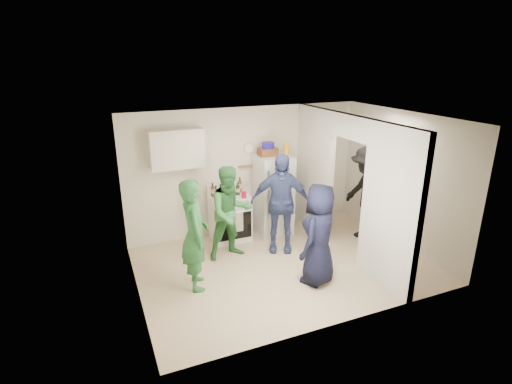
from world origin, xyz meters
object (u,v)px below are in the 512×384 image
Objects in this scene: blue_bowl at (268,145)px; person_green_center at (231,213)px; person_denim at (280,203)px; person_navy at (319,235)px; person_nook at (366,194)px; stove at (230,217)px; yellow_cup_stack_top at (286,149)px; wicker_basket at (268,152)px; person_green_left at (195,235)px; fridge at (273,195)px.

blue_bowl is 0.14× the size of person_green_center.
person_navy is (0.06, -1.23, -0.10)m from person_denim.
blue_bowl is at bearing -117.59° from person_nook.
stove is 3.53× the size of yellow_cup_stack_top.
wicker_basket is 1.50m from person_green_center.
person_denim is (0.90, -0.10, 0.08)m from person_green_center.
wicker_basket reaches higher than person_green_center.
blue_bowl reaches higher than stove.
wicker_basket is 0.13m from blue_bowl.
person_green_center is at bearing -157.16° from yellow_cup_stack_top.
person_green_left reaches higher than person_navy.
person_denim is at bearing -91.79° from person_nook.
person_green_center is (-0.22, -0.70, 0.39)m from stove.
person_green_left is (-1.85, -1.43, -0.92)m from blue_bowl.
person_denim is (-0.44, -0.67, -0.80)m from yellow_cup_stack_top.
person_nook reaches higher than person_green_left.
blue_bowl is 0.36m from yellow_cup_stack_top.
stove is at bearing -107.52° from person_nook.
wicker_basket is 0.20× the size of person_green_left.
person_denim is at bearing -123.54° from yellow_cup_stack_top.
fridge is 0.98× the size of person_navy.
blue_bowl reaches higher than person_green_center.
wicker_basket is 2.48m from person_green_left.
fridge is at bearing -117.99° from person_nook.
fridge is at bearing -1.89° from stove.
person_green_left is 0.95× the size of person_nook.
person_denim is at bearing -120.34° from person_navy.
fridge is at bearing 99.98° from person_denim.
person_green_left reaches higher than person_green_center.
person_nook reaches higher than person_denim.
person_green_center is 0.91× the size of person_nook.
wicker_basket is at bearing 154.89° from yellow_cup_stack_top.
wicker_basket is 1.40× the size of yellow_cup_stack_top.
person_nook is (2.62, -0.31, 0.09)m from person_green_center.
person_green_center is at bearing -149.36° from fridge.
person_green_left reaches higher than stove.
person_nook is at bearing 178.26° from person_navy.
stove is 0.55× the size of person_navy.
person_green_left is (-1.85, -1.43, -0.79)m from wicker_basket.
person_denim reaches higher than person_green_left.
person_denim reaches higher than person_navy.
stove is at bearing 68.70° from person_green_center.
blue_bowl reaches higher than person_denim.
yellow_cup_stack_top is 1.71m from person_green_center.
person_navy is (0.97, -1.33, -0.02)m from person_green_center.
fridge is 1.79m from person_nook.
yellow_cup_stack_top is at bearing -24.44° from fridge.
blue_bowl is at bearing 0.00° from wicker_basket.
blue_bowl reaches higher than wicker_basket.
person_denim is (0.69, -0.80, 0.47)m from stove.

